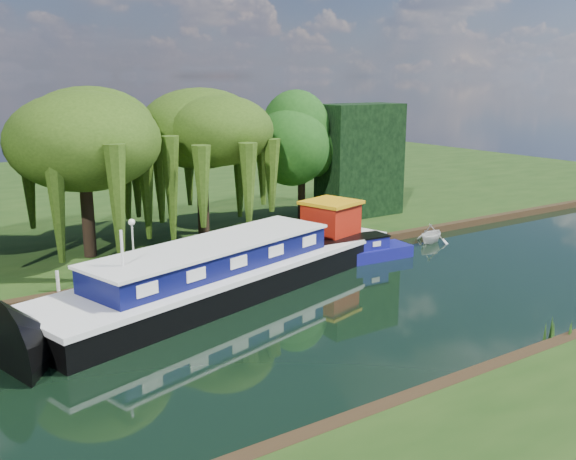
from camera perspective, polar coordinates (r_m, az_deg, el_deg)
ground at (r=26.29m, az=-6.38°, el=-9.73°), size 120.00×120.00×0.00m
far_bank at (r=57.54m, az=-22.17°, el=2.38°), size 120.00×52.00×0.45m
dutch_barge at (r=31.76m, az=-4.81°, el=-3.47°), size 21.30×10.10×4.39m
narrowboat at (r=35.84m, az=3.60°, el=-2.35°), size 10.87×2.60×1.57m
white_cruiser at (r=42.01m, az=12.59°, el=-1.07°), size 3.14×2.93×1.34m
willow_left at (r=36.77m, az=-17.82°, el=7.48°), size 7.39×7.39×8.86m
willow_right at (r=39.26m, az=-7.73°, el=7.82°), size 6.84×6.84×8.33m
tree_far_right at (r=44.99m, az=1.23°, el=7.67°), size 4.71×4.71×7.71m
conifer_hedge at (r=46.84m, az=6.41°, el=6.20°), size 6.00×3.00×8.00m
lamppost at (r=34.95m, az=-13.69°, el=0.03°), size 0.36×0.36×2.56m
mooring_posts at (r=33.09m, az=-13.92°, el=-3.38°), size 19.16×0.16×1.00m
reeds_near at (r=24.65m, az=16.89°, el=-10.50°), size 33.70×1.50×1.10m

